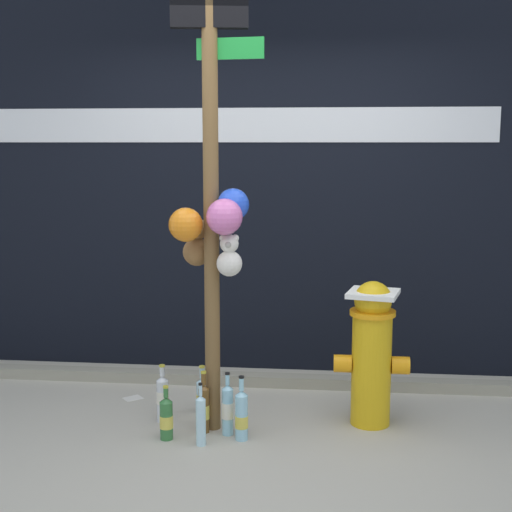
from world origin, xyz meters
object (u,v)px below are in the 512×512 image
(bottle_2, at_px, (228,409))
(bottle_5, at_px, (163,397))
(bottle_1, at_px, (204,408))
(bottle_3, at_px, (202,395))
(fire_hydrant, at_px, (372,350))
(bottle_0, at_px, (242,415))
(bottle_6, at_px, (166,418))
(bottle_4, at_px, (201,419))
(memorial_post, at_px, (212,182))

(bottle_2, bearing_deg, bottle_5, 160.09)
(bottle_1, relative_size, bottle_2, 0.99)
(bottle_1, relative_size, bottle_5, 1.03)
(bottle_1, relative_size, bottle_3, 1.22)
(bottle_5, bearing_deg, fire_hydrant, 4.60)
(bottle_0, xyz_separation_m, bottle_3, (-0.31, 0.41, -0.04))
(bottle_6, bearing_deg, bottle_4, -16.05)
(fire_hydrant, xyz_separation_m, bottle_0, (-0.77, -0.33, -0.32))
(bottle_3, relative_size, bottle_5, 0.85)
(memorial_post, bearing_deg, fire_hydrant, 11.48)
(bottle_4, bearing_deg, memorial_post, 80.83)
(bottle_1, relative_size, bottle_6, 1.17)
(bottle_3, xyz_separation_m, bottle_5, (-0.22, -0.18, 0.04))
(fire_hydrant, distance_m, bottle_5, 1.34)
(bottle_0, height_order, bottle_3, bottle_0)
(bottle_1, bearing_deg, bottle_4, -85.28)
(memorial_post, bearing_deg, bottle_4, -99.17)
(bottle_0, bearing_deg, bottle_6, -175.08)
(bottle_3, bearing_deg, bottle_5, -140.40)
(bottle_1, height_order, bottle_6, bottle_1)
(memorial_post, xyz_separation_m, fire_hydrant, (0.96, 0.19, -1.04))
(fire_hydrant, distance_m, bottle_2, 0.96)
(memorial_post, relative_size, bottle_6, 8.34)
(memorial_post, xyz_separation_m, bottle_5, (-0.34, 0.09, -1.36))
(bottle_0, height_order, bottle_1, bottle_0)
(bottle_1, distance_m, bottle_6, 0.24)
(bottle_2, bearing_deg, memorial_post, 144.60)
(bottle_1, bearing_deg, bottle_3, 101.95)
(fire_hydrant, distance_m, bottle_3, 1.14)
(memorial_post, relative_size, bottle_1, 7.14)
(bottle_0, distance_m, bottle_1, 0.26)
(fire_hydrant, xyz_separation_m, bottle_6, (-1.22, -0.37, -0.34))
(bottle_5, bearing_deg, bottle_6, -72.38)
(memorial_post, height_order, bottle_1, memorial_post)
(memorial_post, distance_m, bottle_5, 1.40)
(fire_hydrant, xyz_separation_m, bottle_4, (-1.00, -0.43, -0.32))
(memorial_post, height_order, bottle_4, memorial_post)
(bottle_0, bearing_deg, bottle_1, 160.27)
(memorial_post, height_order, bottle_0, memorial_post)
(bottle_5, distance_m, bottle_6, 0.28)
(bottle_3, bearing_deg, bottle_2, -57.50)
(bottle_4, xyz_separation_m, bottle_6, (-0.22, 0.06, -0.03))
(bottle_4, relative_size, bottle_6, 1.14)
(fire_hydrant, height_order, bottle_5, fire_hydrant)
(bottle_2, height_order, bottle_3, bottle_2)
(bottle_4, distance_m, bottle_5, 0.44)
(bottle_4, relative_size, bottle_5, 1.01)
(bottle_5, bearing_deg, bottle_0, -23.05)
(bottle_1, xyz_separation_m, bottle_6, (-0.20, -0.12, -0.02))
(fire_hydrant, distance_m, bottle_1, 1.09)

